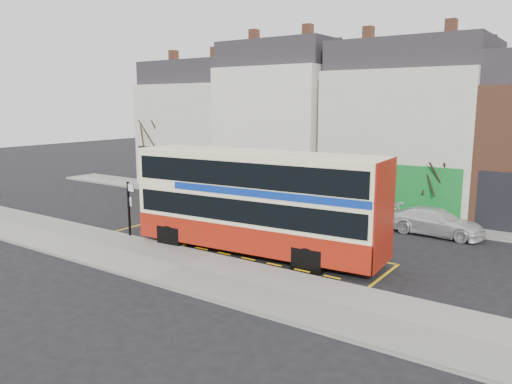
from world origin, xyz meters
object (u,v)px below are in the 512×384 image
Objects in this scene: double_decker_bus at (257,201)px; car_grey at (264,200)px; bus_stop_post at (129,203)px; car_silver at (224,196)px; car_white at (436,222)px; street_tree_right at (436,169)px; street_tree_left at (152,128)px.

car_grey is (-4.56, 7.26, -1.63)m from double_decker_bus.
car_silver is at bearing 105.34° from bus_stop_post.
car_grey is at bearing 95.78° from car_white.
street_tree_right reaches higher than bus_stop_post.
double_decker_bus reaches higher than bus_stop_post.
car_white is (13.33, 0.43, 0.04)m from car_silver.
street_tree_right is at bearing -94.71° from car_silver.
car_silver is at bearing 94.60° from car_white.
car_grey is 13.68m from street_tree_left.
car_silver is 13.08m from street_tree_right.
double_decker_bus is at bearing -151.54° from car_silver.
car_white is 1.05× the size of street_tree_right.
double_decker_bus is at bearing 147.02° from car_white.
car_silver is at bearing 68.44° from car_grey.
double_decker_bus reaches higher than street_tree_right.
street_tree_left reaches higher than bus_stop_post.
bus_stop_post is at bearing -171.25° from double_decker_bus.
car_silver is 13.33m from car_white.
street_tree_left is at bearing 144.84° from double_decker_bus.
double_decker_bus is at bearing -115.05° from street_tree_right.
street_tree_right is (4.81, 10.29, 0.64)m from double_decker_bus.
car_white is (12.18, 9.34, -1.11)m from bus_stop_post.
bus_stop_post is 16.46m from street_tree_right.
double_decker_bus is 10.81m from car_silver.
double_decker_bus is 2.60× the size of street_tree_right.
car_grey is at bearing -13.43° from street_tree_left.
bus_stop_post is 0.58× the size of car_white.
street_tree_right is (9.37, 3.03, 2.27)m from car_grey.
double_decker_bus is 11.38m from street_tree_right.
double_decker_bus is at bearing -167.52° from car_grey.
car_silver is at bearing 131.91° from double_decker_bus.
bus_stop_post is 0.61× the size of street_tree_right.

